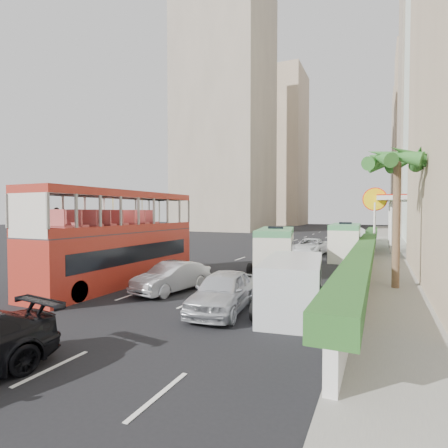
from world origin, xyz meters
The scene contains 18 objects.
ground_plane centered at (0.00, 0.00, 0.00)m, with size 200.00×200.00×0.00m, color black.
double_decker_bus centered at (-6.00, 0.00, 2.53)m, with size 2.50×11.00×5.06m, color #AA291C.
car_silver_lane_a centered at (-2.25, -0.60, 0.00)m, with size 1.53×4.39×1.45m, color silver.
car_silver_lane_b centered at (1.45, -2.67, 0.00)m, with size 1.89×4.69×1.60m, color silver.
van_asset centered at (1.30, 17.01, 0.00)m, with size 2.47×5.37×1.49m, color silver.
minibus_near centered at (0.87, 6.97, 1.42)m, with size 2.14×6.41×2.84m, color silver.
minibus_far centered at (4.46, 15.30, 1.46)m, with size 2.20×6.60×2.92m, color silver.
panel_van_near centered at (3.98, -1.64, 1.05)m, with size 2.10×5.25×2.10m, color silver.
panel_van_far centered at (4.38, 23.15, 1.11)m, with size 2.21×5.53×2.21m, color silver.
sidewalk centered at (9.00, 25.00, 0.09)m, with size 6.00×120.00×0.18m, color #99968C.
kerb_wall centered at (6.20, 14.00, 0.68)m, with size 0.30×44.00×1.00m, color silver.
hedge centered at (6.20, 14.00, 1.53)m, with size 1.10×44.00×0.70m, color #2D6626.
palm_tree centered at (7.80, 4.00, 3.38)m, with size 0.36×0.36×6.40m, color brown.
shell_station centered at (10.00, 23.00, 2.75)m, with size 6.50×8.00×5.50m, color silver.
tower_far_a centered at (17.00, 82.00, 22.00)m, with size 14.00×14.00×44.00m, color tan.
tower_far_b centered at (17.00, 104.00, 20.00)m, with size 14.00×14.00×40.00m, color tan.
tower_left_a centered at (-24.00, 55.00, 26.00)m, with size 18.00×18.00×52.00m, color tan.
tower_left_b centered at (-22.00, 90.00, 23.00)m, with size 16.00×16.00×46.00m, color tan.
Camera 1 is at (7.07, -15.12, 3.93)m, focal length 28.00 mm.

